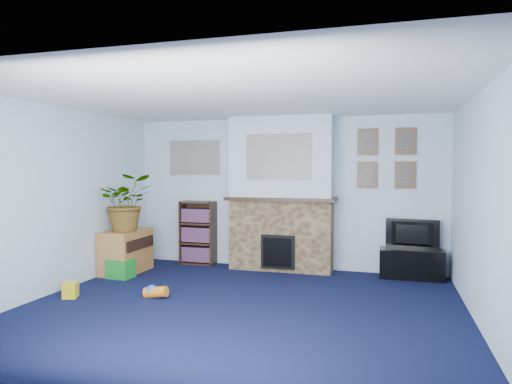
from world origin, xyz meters
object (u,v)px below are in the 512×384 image
(tv_stand, at_px, (411,263))
(television, at_px, (412,234))
(sideboard, at_px, (126,250))
(bookshelf, at_px, (198,234))

(tv_stand, relative_size, television, 1.18)
(tv_stand, distance_m, television, 0.41)
(tv_stand, distance_m, sideboard, 4.27)
(television, relative_size, sideboard, 0.90)
(tv_stand, xyz_separation_m, sideboard, (-4.19, -0.82, 0.12))
(television, bearing_deg, bookshelf, 6.99)
(tv_stand, bearing_deg, sideboard, -168.87)
(bookshelf, bearing_deg, television, -0.96)
(television, height_order, sideboard, television)
(television, bearing_deg, tv_stand, 97.94)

